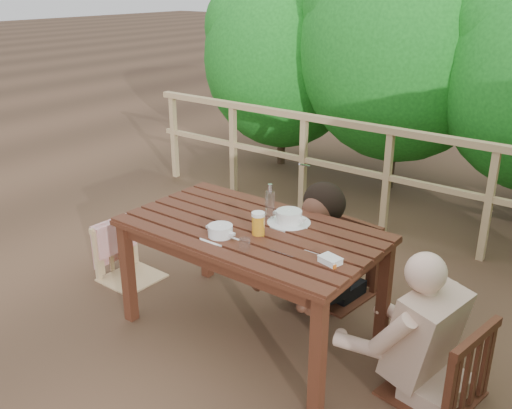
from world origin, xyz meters
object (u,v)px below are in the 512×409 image
Objects in this scene: beer_glass at (258,225)px; chair_right at (440,322)px; chair_left at (128,230)px; bottle at (270,203)px; diner_right at (451,289)px; chair_far at (336,232)px; table at (251,281)px; tumbler at (245,245)px; woman at (339,206)px; soup_near at (220,232)px; butter_tub at (330,261)px; soup_far at (289,218)px.

chair_right is at bearing 9.29° from beer_glass.
bottle is (1.21, 0.18, 0.46)m from chair_left.
chair_far is at bearing 67.85° from diner_right.
tumbler is (0.17, -0.28, 0.42)m from table.
table is 10.32× the size of beer_glass.
diner_right is (0.03, 0.00, 0.21)m from chair_right.
woman is at bearing 67.06° from diner_right.
bottle is (-1.18, 0.05, 0.39)m from chair_right.
chair_left is at bearing -144.65° from chair_far.
chair_left reaches higher than soup_near.
butter_tub is at bearing -6.60° from beer_glass.
chair_far is at bearing 130.48° from butter_tub.
table is 0.53m from tumbler.
soup_near is 2.11× the size of butter_tub.
chair_right is at bearing 20.74° from tumbler.
diner_right is at bearing 14.72° from soup_near.
woman reaches higher than bottle.
soup_near is (1.13, -0.21, 0.37)m from chair_left.
chair_far reaches higher than butter_tub.
woman is at bearing -58.99° from chair_left.
bottle is (-0.17, -0.59, 0.37)m from chair_far.
butter_tub is at bearing -56.37° from chair_far.
soup_near is (-1.27, -0.34, 0.31)m from chair_right.
beer_glass is 0.23m from tumbler.
tumbler is (-0.02, -1.05, 0.09)m from woman.
tumbler reaches higher than table.
chair_right is 0.69× the size of woman.
chair_right is 0.21m from diner_right.
bottle is (-0.13, -0.04, 0.08)m from soup_far.
chair_far is (0.19, 0.75, 0.14)m from table.
butter_tub is at bearing -11.04° from table.
woman is at bearing 96.32° from chair_far.
butter_tub is (0.50, -0.33, -0.02)m from soup_far.
diner_right is 11.60× the size of butter_tub.
soup_near is 3.21× the size of tumbler.
soup_near is at bearing 82.14° from woman.
table is 6.36× the size of bottle.
soup_near is at bearing -116.10° from soup_far.
beer_glass is at bearing -173.42° from butter_tub.
chair_left is at bearing -77.70° from chair_right.
chair_far is at bearing 96.32° from woman.
diner_right reaches higher than soup_far.
chair_far is 3.67× the size of soup_far.
woman reaches higher than beer_glass.
butter_tub is at bearing -57.36° from chair_right.
woman is at bearing 76.16° from table.
table is 0.79m from chair_far.
chair_left is 1.36m from beer_glass.
soup_far is 3.52× the size of tumbler.
soup_near reaches higher than tumbler.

